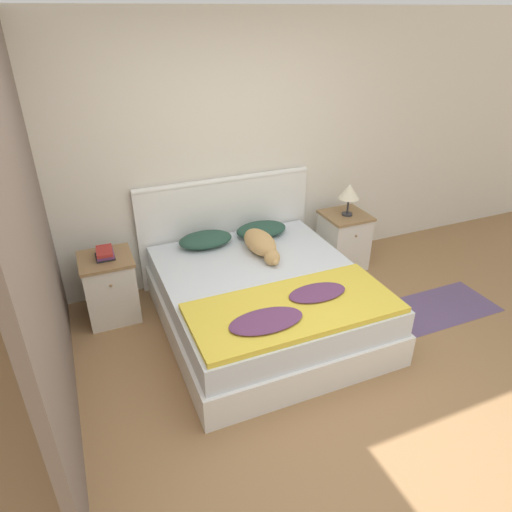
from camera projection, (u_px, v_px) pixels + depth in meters
name	position (u px, v px, depth m)	size (l,w,h in m)	color
ground_plane	(313.00, 412.00, 3.23)	(16.00, 16.00, 0.00)	#997047
wall_back	(212.00, 156.00, 4.35)	(9.00, 0.06, 2.55)	silver
wall_side_left	(33.00, 227.00, 2.94)	(0.06, 3.10, 2.55)	#706056
bed	(264.00, 301.00, 4.01)	(1.71, 1.92, 0.51)	white
headboard	(226.00, 226.00, 4.66)	(1.79, 0.06, 1.08)	white
nightstand_left	(110.00, 287.00, 4.10)	(0.46, 0.46, 0.61)	silver
nightstand_right	(343.00, 240.00, 4.94)	(0.46, 0.46, 0.61)	silver
pillow_left	(205.00, 240.00, 4.37)	(0.52, 0.33, 0.13)	#284C3D
pillow_right	(261.00, 229.00, 4.57)	(0.52, 0.33, 0.13)	#284C3D
quilt	(293.00, 308.00, 3.43)	(1.60, 0.73, 0.08)	yellow
dog	(261.00, 244.00, 4.23)	(0.25, 0.69, 0.19)	tan
book_stack	(105.00, 253.00, 3.95)	(0.16, 0.22, 0.08)	#232328
table_lamp	(349.00, 192.00, 4.66)	(0.22, 0.22, 0.34)	#2D2D33
rug	(431.00, 310.00, 4.32)	(1.28, 0.56, 0.00)	#604C75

